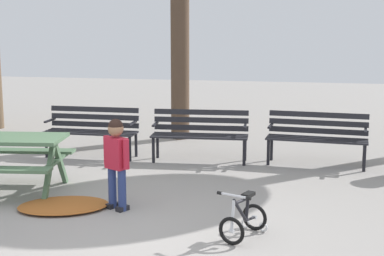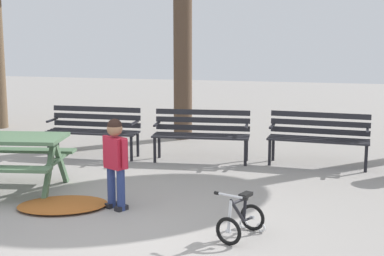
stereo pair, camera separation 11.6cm
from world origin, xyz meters
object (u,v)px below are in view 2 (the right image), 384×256
(park_bench_left, at_px, (202,131))
(park_bench_right, at_px, (319,134))
(kids_bicycle, at_px, (241,219))
(child_standing, at_px, (115,156))
(park_bench_far_left, at_px, (94,127))

(park_bench_left, distance_m, park_bench_right, 1.92)
(park_bench_left, bearing_deg, kids_bicycle, -71.24)
(child_standing, relative_size, kids_bicycle, 1.80)
(park_bench_right, xyz_separation_m, child_standing, (-2.41, -2.88, 0.16))
(child_standing, bearing_deg, kids_bicycle, -20.73)
(park_bench_left, distance_m, kids_bicycle, 3.59)
(park_bench_far_left, relative_size, child_standing, 1.42)
(park_bench_right, height_order, child_standing, child_standing)
(kids_bicycle, bearing_deg, park_bench_left, 108.76)
(park_bench_left, height_order, park_bench_right, same)
(park_bench_far_left, xyz_separation_m, park_bench_left, (1.89, 0.06, 0.00))
(park_bench_left, bearing_deg, park_bench_right, 3.48)
(park_bench_far_left, height_order, kids_bicycle, park_bench_far_left)
(park_bench_left, xyz_separation_m, kids_bicycle, (1.15, -3.39, -0.31))
(park_bench_far_left, distance_m, park_bench_right, 3.81)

